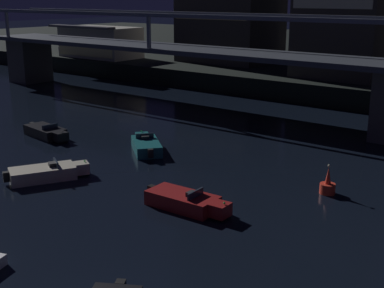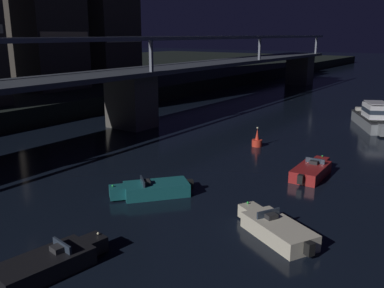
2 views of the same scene
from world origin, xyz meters
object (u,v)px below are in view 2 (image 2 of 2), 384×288
at_px(cabin_cruiser_near_left, 374,118).
at_px(speedboat_near_center, 312,171).
at_px(channel_buoy, 257,141).
at_px(speedboat_far_left, 276,229).
at_px(speedboat_mid_right, 153,189).
at_px(river_bridge, 131,84).
at_px(speedboat_mid_left, 49,263).

relative_size(cabin_cruiser_near_left, speedboat_near_center, 1.73).
bearing_deg(channel_buoy, speedboat_far_left, -150.29).
height_order(cabin_cruiser_near_left, speedboat_mid_right, cabin_cruiser_near_left).
distance_m(speedboat_near_center, speedboat_mid_right, 11.37).
bearing_deg(speedboat_far_left, cabin_cruiser_near_left, 3.45).
relative_size(river_bridge, speedboat_far_left, 20.74).
height_order(speedboat_mid_right, speedboat_far_left, same).
relative_size(speedboat_mid_right, channel_buoy, 2.61).
bearing_deg(speedboat_mid_left, speedboat_near_center, -14.52).
bearing_deg(speedboat_far_left, speedboat_mid_left, 142.79).
relative_size(speedboat_near_center, speedboat_mid_right, 1.13).
bearing_deg(channel_buoy, speedboat_mid_left, -174.89).
bearing_deg(channel_buoy, speedboat_mid_right, -179.87).
relative_size(speedboat_near_center, channel_buoy, 2.96).
height_order(speedboat_mid_left, speedboat_mid_right, same).
xyz_separation_m(cabin_cruiser_near_left, speedboat_near_center, (-18.99, -0.06, -0.64)).
bearing_deg(speedboat_near_center, river_bridge, 77.96).
distance_m(speedboat_mid_left, speedboat_mid_right, 9.25).
relative_size(river_bridge, cabin_cruiser_near_left, 11.26).
xyz_separation_m(speedboat_near_center, speedboat_mid_left, (-18.18, 4.71, 0.00)).
distance_m(cabin_cruiser_near_left, speedboat_near_center, 19.00).
bearing_deg(speedboat_near_center, speedboat_mid_right, 143.60).
xyz_separation_m(speedboat_mid_left, channel_buoy, (23.23, 2.08, 0.06)).
bearing_deg(river_bridge, channel_buoy, -88.04).
xyz_separation_m(river_bridge, speedboat_mid_left, (-22.73, -16.63, -4.17)).
height_order(speedboat_near_center, speedboat_far_left, same).
relative_size(river_bridge, speedboat_near_center, 19.53).
distance_m(speedboat_mid_left, speedboat_far_left, 10.56).
xyz_separation_m(speedboat_mid_right, channel_buoy, (14.20, 0.03, 0.06)).
bearing_deg(river_bridge, speedboat_mid_left, -143.81).
height_order(river_bridge, speedboat_near_center, river_bridge).
distance_m(speedboat_mid_right, channel_buoy, 14.20).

